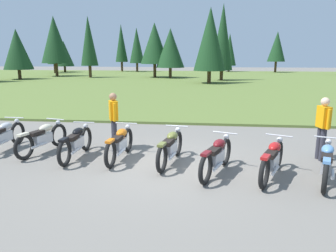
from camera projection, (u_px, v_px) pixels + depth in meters
ground_plane at (165, 166)px, 8.04m from camera, size 140.00×140.00×0.00m
grass_moorland at (196, 81)px, 34.11m from camera, size 80.00×44.00×0.10m
forest_treeline at (146, 45)px, 40.87m from camera, size 45.39×27.19×8.02m
motorcycle_silver at (3, 136)px, 9.30m from camera, size 0.62×2.10×0.88m
motorcycle_cream at (43, 137)px, 9.09m from camera, size 0.73×2.07×0.88m
motorcycle_black at (76, 142)px, 8.61m from camera, size 0.62×2.10×0.88m
motorcycle_orange at (120, 143)px, 8.49m from camera, size 0.62×2.10×0.88m
motorcycle_olive at (171, 147)px, 8.16m from camera, size 0.66×2.08×0.88m
motorcycle_maroon at (217, 156)px, 7.43m from camera, size 0.93×2.00×0.88m
motorcycle_red at (272, 159)px, 7.18m from camera, size 0.99×1.97×0.88m
motorcycle_sky_blue at (326, 162)px, 6.97m from camera, size 0.92×2.00×0.88m
rider_checking_bike at (114, 118)px, 9.32m from camera, size 0.35×0.51×1.67m
rider_with_back_turned at (323, 125)px, 8.33m from camera, size 0.28×0.54×1.67m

